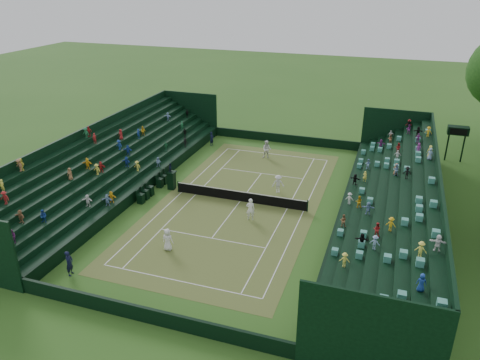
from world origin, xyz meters
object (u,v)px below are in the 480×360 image
(umpire_chair, at_px, (171,178))
(player_far_east, at_px, (278,184))
(tennis_net, at_px, (240,196))
(player_near_east, at_px, (250,209))
(player_far_west, at_px, (267,149))
(player_near_west, at_px, (168,240))

(umpire_chair, xyz_separation_m, player_far_east, (9.22, 2.39, -0.24))
(tennis_net, relative_size, umpire_chair, 4.72)
(player_near_east, bearing_deg, player_far_west, -95.66)
(player_near_west, distance_m, player_near_east, 7.32)
(umpire_chair, relative_size, player_near_east, 1.34)
(player_near_east, distance_m, player_far_west, 13.52)
(player_near_east, bearing_deg, tennis_net, -72.91)
(tennis_net, height_order, player_near_west, player_near_west)
(tennis_net, distance_m, umpire_chair, 6.68)
(umpire_chair, distance_m, player_far_west, 11.74)
(umpire_chair, height_order, player_near_east, umpire_chair)
(umpire_chair, distance_m, player_far_east, 9.53)
(tennis_net, relative_size, player_far_west, 6.06)
(player_near_west, distance_m, player_far_east, 12.63)
(player_near_east, height_order, player_far_west, player_far_west)
(player_far_east, bearing_deg, player_near_east, -117.34)
(umpire_chair, xyz_separation_m, player_near_east, (8.45, -3.20, -0.14))
(player_near_east, bearing_deg, umpire_chair, -36.91)
(umpire_chair, relative_size, player_far_east, 1.51)
(player_far_west, bearing_deg, tennis_net, -91.44)
(player_near_east, distance_m, player_far_east, 5.65)
(player_near_west, height_order, player_far_west, player_far_west)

